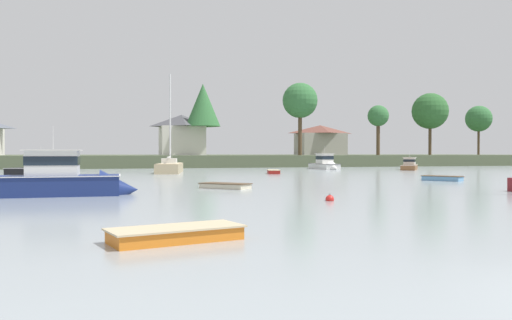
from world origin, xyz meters
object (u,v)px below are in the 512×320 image
Objects in this scene: dinghy_skyblue at (442,179)px; dinghy_red at (274,172)px; cruiser_black at (47,173)px; cruiser_wood at (410,167)px; dinghy_orange at (176,236)px; mooring_buoy_white at (17,170)px; cruiser_navy at (64,185)px; dinghy_cream at (225,187)px; cruiser_white at (326,166)px; sailboat_sand at (170,170)px; dinghy_green at (33,172)px; mooring_buoy_red at (330,199)px.

dinghy_skyblue is 1.02× the size of dinghy_red.
dinghy_skyblue is at bearing -23.00° from cruiser_black.
cruiser_wood is 64.14m from dinghy_orange.
dinghy_red is 7.82× the size of mooring_buoy_white.
cruiser_navy is (-42.77, -34.67, 0.16)m from cruiser_wood.
dinghy_cream is 23.04m from cruiser_black.
dinghy_cream is at bearing -64.26° from mooring_buoy_white.
dinghy_red is at bearing -132.24° from cruiser_white.
dinghy_green is at bearing 170.73° from sailboat_sand.
cruiser_wood reaches higher than dinghy_skyblue.
dinghy_orange is 39.59m from cruiser_black.
dinghy_green is at bearing 115.42° from mooring_buoy_red.
cruiser_black is at bearing 99.24° from cruiser_navy.
cruiser_wood reaches higher than mooring_buoy_white.
dinghy_skyblue reaches higher than dinghy_cream.
cruiser_black is 2.03× the size of dinghy_green.
cruiser_navy is at bearing 152.24° from mooring_buoy_red.
mooring_buoy_red is (23.19, -51.61, 0.01)m from mooring_buoy_white.
dinghy_red is 28.03m from dinghy_green.
cruiser_black is at bearing -153.99° from cruiser_white.
cruiser_navy is at bearing -105.52° from sailboat_sand.
cruiser_black reaches higher than dinghy_green.
cruiser_navy is 14.73m from mooring_buoy_red.
dinghy_orange is at bearing -75.26° from cruiser_navy.
sailboat_sand is 1.63× the size of cruiser_white.
dinghy_green reaches higher than dinghy_orange.
cruiser_wood reaches higher than dinghy_green.
mooring_buoy_white is at bearing 115.74° from dinghy_cream.
cruiser_black is at bearing -164.75° from cruiser_wood.
cruiser_navy is 17.95× the size of mooring_buoy_red.
dinghy_orange is 7.98× the size of mooring_buoy_red.
cruiser_navy is 22.32m from cruiser_black.
cruiser_navy is 33.15m from dinghy_red.
dinghy_red is at bearing 65.83° from dinghy_cream.
mooring_buoy_red is (4.14, -38.87, -0.21)m from sailboat_sand.
dinghy_skyblue is at bearing -116.22° from cruiser_wood.
mooring_buoy_red is at bearing -60.10° from cruiser_black.
dinghy_orange is 17.31m from cruiser_navy.
cruiser_white is (22.22, 36.12, 0.42)m from dinghy_cream.
cruiser_navy is (-9.82, -3.30, 0.45)m from dinghy_cream.
cruiser_black reaches higher than mooring_buoy_red.
cruiser_wood is 51.08m from mooring_buoy_red.
dinghy_skyblue is (29.61, 7.94, -0.43)m from cruiser_navy.
dinghy_cream reaches higher than mooring_buoy_white.
cruiser_wood is 33.98m from sailboat_sand.
cruiser_white is (32.05, 39.42, -0.03)m from cruiser_navy.
dinghy_skyblue is 7.22× the size of mooring_buoy_red.
dinghy_orange is 35.28m from dinghy_skyblue.
cruiser_black is at bearing -141.35° from sailboat_sand.
cruiser_black reaches higher than dinghy_cream.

